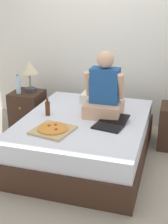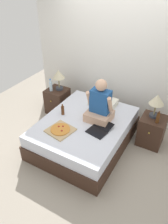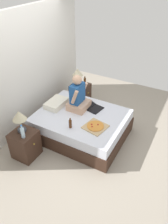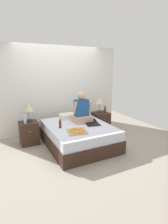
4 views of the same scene
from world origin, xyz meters
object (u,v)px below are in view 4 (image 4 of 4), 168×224
(laptop, at_px, (92,123))
(nightstand_right, at_px, (101,122))
(nightstand_left, at_px, (29,133))
(lamp_on_left_nightstand, at_px, (28,109))
(water_bottle, at_px, (25,119))
(person_seated, at_px, (82,111))
(beer_bottle, at_px, (105,110))
(pizza_box, at_px, (77,131))
(beer_bottle_on_bed, at_px, (60,124))
(lamp_on_right_nightstand, at_px, (100,102))
(bed, at_px, (78,135))

(laptop, bearing_deg, nightstand_right, 45.81)
(nightstand_left, height_order, lamp_on_left_nightstand, lamp_on_left_nightstand)
(water_bottle, height_order, person_seated, person_seated)
(water_bottle, xyz_separation_m, beer_bottle, (2.29, -0.01, -0.02))
(nightstand_left, bearing_deg, lamp_on_left_nightstand, 51.37)
(pizza_box, bearing_deg, nightstand_right, 39.81)
(lamp_on_left_nightstand, xyz_separation_m, person_seated, (1.22, -0.50, -0.08))
(beer_bottle_on_bed, bearing_deg, lamp_on_right_nightstand, 25.21)
(nightstand_left, height_order, lamp_on_right_nightstand, lamp_on_right_nightstand)
(nightstand_right, distance_m, person_seated, 1.11)
(water_bottle, distance_m, laptop, 1.63)
(beer_bottle, relative_size, beer_bottle_on_bed, 1.05)
(nightstand_right, bearing_deg, beer_bottle_on_bed, -156.80)
(nightstand_right, bearing_deg, pizza_box, -140.19)
(bed, distance_m, beer_bottle, 1.32)
(laptop, bearing_deg, nightstand_left, 151.97)
(water_bottle, relative_size, beer_bottle, 1.20)
(person_seated, bearing_deg, lamp_on_right_nightstand, 30.62)
(person_seated, bearing_deg, laptop, -64.44)
(bed, height_order, beer_bottle, beer_bottle)
(nightstand_left, distance_m, pizza_box, 1.39)
(water_bottle, bearing_deg, lamp_on_left_nightstand, 49.40)
(lamp_on_left_nightstand, distance_m, person_seated, 1.32)
(beer_bottle, bearing_deg, lamp_on_right_nightstand, 123.69)
(pizza_box, bearing_deg, lamp_on_left_nightstand, 125.61)
(lamp_on_left_nightstand, bearing_deg, bed, -33.54)
(nightstand_right, xyz_separation_m, lamp_on_right_nightstand, (-0.03, 0.05, 0.61))
(bed, xyz_separation_m, lamp_on_right_nightstand, (1.04, 0.68, 0.64))
(nightstand_right, bearing_deg, person_seated, -152.79)
(lamp_on_right_nightstand, xyz_separation_m, beer_bottle_on_bed, (-1.50, -0.70, -0.28))
(water_bottle, relative_size, beer_bottle_on_bed, 1.25)
(water_bottle, height_order, laptop, water_bottle)
(bed, xyz_separation_m, person_seated, (0.20, 0.18, 0.55))
(bed, relative_size, lamp_on_right_nightstand, 4.16)
(beer_bottle, height_order, laptop, beer_bottle)
(lamp_on_left_nightstand, height_order, water_bottle, lamp_on_left_nightstand)
(nightstand_left, height_order, beer_bottle, beer_bottle)
(laptop, bearing_deg, bed, 160.86)
(nightstand_right, height_order, beer_bottle, beer_bottle)
(lamp_on_right_nightstand, bearing_deg, nightstand_left, -178.64)
(nightstand_right, bearing_deg, bed, -149.40)
(water_bottle, height_order, lamp_on_right_nightstand, lamp_on_right_nightstand)
(nightstand_left, bearing_deg, laptop, -28.03)
(beer_bottle, height_order, person_seated, person_seated)
(nightstand_left, distance_m, beer_bottle, 2.24)
(lamp_on_left_nightstand, bearing_deg, nightstand_left, -128.63)
(nightstand_left, xyz_separation_m, lamp_on_left_nightstand, (0.04, 0.05, 0.61))
(person_seated, bearing_deg, beer_bottle_on_bed, -162.53)
(nightstand_right, bearing_deg, lamp_on_right_nightstand, 120.93)
(laptop, height_order, beer_bottle_on_bed, beer_bottle_on_bed)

